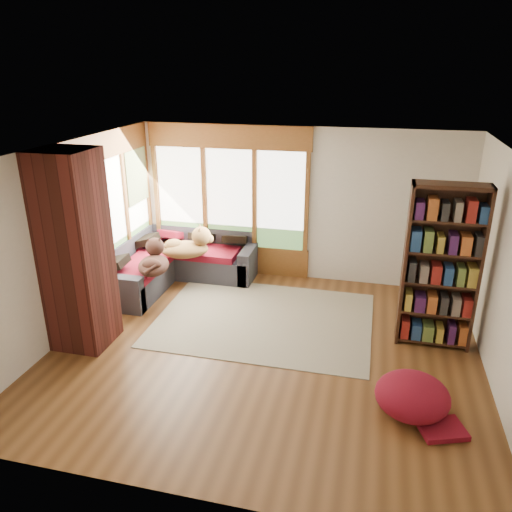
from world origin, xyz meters
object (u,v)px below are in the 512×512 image
at_px(sectional_sofa, 175,267).
at_px(dog_tan, 188,243).
at_px(brick_chimney, 76,252).
at_px(area_rug, 264,319).
at_px(pouf, 412,395).
at_px(dog_brindle, 154,258).
at_px(bookshelf, 441,268).

bearing_deg(sectional_sofa, dog_tan, -2.76).
distance_m(brick_chimney, area_rug, 2.81).
xyz_separation_m(brick_chimney, area_rug, (2.21, 1.16, -1.29)).
xyz_separation_m(pouf, dog_brindle, (-3.80, 1.85, 0.52)).
height_order(sectional_sofa, pouf, sectional_sofa).
bearing_deg(brick_chimney, area_rug, 27.64).
height_order(area_rug, dog_tan, dog_tan).
bearing_deg(dog_tan, dog_brindle, -131.78).
xyz_separation_m(brick_chimney, sectional_sofa, (0.45, 2.05, -1.00)).
relative_size(area_rug, dog_brindle, 3.70).
bearing_deg(area_rug, dog_tan, 149.52).
bearing_deg(bookshelf, dog_tan, 165.64).
bearing_deg(area_rug, brick_chimney, -152.36).
bearing_deg(sectional_sofa, pouf, -33.49).
relative_size(bookshelf, pouf, 2.76).
height_order(area_rug, dog_brindle, dog_brindle).
distance_m(sectional_sofa, pouf, 4.56).
relative_size(brick_chimney, dog_tan, 2.82).
distance_m(bookshelf, dog_tan, 3.96).
height_order(area_rug, bookshelf, bookshelf).
bearing_deg(sectional_sofa, dog_brindle, -91.47).
xyz_separation_m(area_rug, dog_brindle, (-1.79, 0.18, 0.74)).
bearing_deg(area_rug, pouf, -39.73).
xyz_separation_m(area_rug, pouf, (2.01, -1.67, 0.22)).
height_order(brick_chimney, bookshelf, brick_chimney).
height_order(bookshelf, dog_tan, bookshelf).
xyz_separation_m(sectional_sofa, area_rug, (1.76, -0.89, -0.30)).
height_order(area_rug, pouf, pouf).
bearing_deg(pouf, area_rug, 140.27).
relative_size(brick_chimney, bookshelf, 1.18).
xyz_separation_m(brick_chimney, dog_brindle, (0.42, 1.33, -0.56)).
relative_size(pouf, dog_tan, 0.86).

